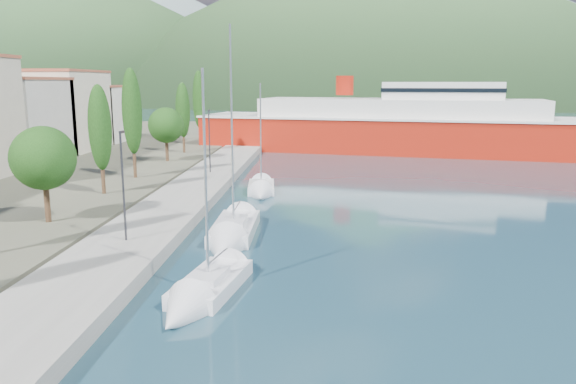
{
  "coord_description": "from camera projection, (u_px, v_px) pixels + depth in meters",
  "views": [
    {
      "loc": [
        1.8,
        -16.28,
        9.46
      ],
      "look_at": [
        0.0,
        14.0,
        3.5
      ],
      "focal_mm": 35.0,
      "sensor_mm": 36.0,
      "label": 1
    }
  ],
  "objects": [
    {
      "name": "hills_far",
      "position": [
        450.0,
        17.0,
        600.93
      ],
      "size": [
        1480.0,
        900.0,
        180.0
      ],
      "color": "gray",
      "rests_on": "ground"
    },
    {
      "name": "ferry",
      "position": [
        400.0,
        128.0,
        76.76
      ],
      "size": [
        55.93,
        22.99,
        10.87
      ],
      "color": "#AB1C0D",
      "rests_on": "ground"
    },
    {
      "name": "sailboat_near",
      "position": [
        196.0,
        299.0,
        24.08
      ],
      "size": [
        3.57,
        7.89,
        10.94
      ],
      "color": "silver",
      "rests_on": "ground"
    },
    {
      "name": "hills_near",
      "position": [
        470.0,
        20.0,
        367.55
      ],
      "size": [
        1010.0,
        520.0,
        115.0
      ],
      "color": "#365A30",
      "rests_on": "ground"
    },
    {
      "name": "sailboat_mid",
      "position": [
        229.0,
        239.0,
        33.19
      ],
      "size": [
        2.64,
        9.61,
        13.78
      ],
      "color": "silver",
      "rests_on": "ground"
    },
    {
      "name": "lamp_posts",
      "position": [
        128.0,
        179.0,
        31.47
      ],
      "size": [
        0.15,
        46.04,
        6.06
      ],
      "color": "#2D2D33",
      "rests_on": "quay"
    },
    {
      "name": "quay",
      "position": [
        182.0,
        200.0,
        43.79
      ],
      "size": [
        5.0,
        88.0,
        0.8
      ],
      "primitive_type": "cube",
      "color": "gray",
      "rests_on": "ground"
    },
    {
      "name": "tree_row",
      "position": [
        121.0,
        126.0,
        48.36
      ],
      "size": [
        4.0,
        62.57,
        10.42
      ],
      "color": "#47301E",
      "rests_on": "land_strip"
    },
    {
      "name": "sailboat_far",
      "position": [
        261.0,
        191.0,
        47.8
      ],
      "size": [
        2.85,
        7.14,
        10.24
      ],
      "color": "silver",
      "rests_on": "ground"
    },
    {
      "name": "ground",
      "position": [
        314.0,
        122.0,
        135.41
      ],
      "size": [
        1400.0,
        1400.0,
        0.0
      ],
      "primitive_type": "plane",
      "color": "#1F404E"
    }
  ]
}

